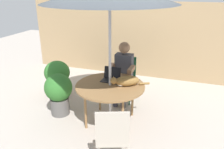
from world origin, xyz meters
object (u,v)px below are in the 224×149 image
Objects in this scene: person_seated at (123,70)px; chair_empty at (112,134)px; chair_occupied at (125,75)px; potted_plant_by_chair at (59,92)px; cat at (126,81)px; patio_table at (110,88)px; laptop at (111,76)px; potted_plant_near_fence at (57,76)px.

chair_empty is at bearing -78.06° from person_seated.
chair_occupied reaches higher than potted_plant_by_chair.
chair_empty is 1.67m from potted_plant_by_chair.
person_seated is at bearing 109.51° from cat.
potted_plant_by_chair is at bearing -139.65° from person_seated.
chair_empty is (0.38, -1.02, -0.12)m from patio_table.
patio_table is at bearing 110.41° from chair_empty.
patio_table is 1.46× the size of potted_plant_by_chair.
laptop reaches higher than patio_table.
person_seated reaches higher than laptop.
person_seated is at bearing 7.11° from potted_plant_near_fence.
laptop is (-0.05, -0.72, 0.24)m from chair_occupied.
person_seated reaches higher than cat.
person_seated is (-0.38, 1.80, 0.17)m from chair_empty.
potted_plant_near_fence is at bearing -166.61° from chair_occupied.
potted_plant_by_chair is (-1.22, -0.10, -0.34)m from cat.
potted_plant_near_fence is (-1.65, 0.55, -0.33)m from cat.
potted_plant_by_chair reaches higher than patio_table.
patio_table is 1.48× the size of potted_plant_near_fence.
patio_table is 0.99m from potted_plant_by_chair.
chair_occupied is at bearing 85.90° from laptop.
chair_empty is at bearing -35.92° from potted_plant_by_chair.
laptop reaches higher than chair_empty.
chair_empty is at bearing -42.51° from potted_plant_near_fence.
chair_occupied is 2.00m from chair_empty.
potted_plant_by_chair is (-0.97, -0.05, -0.20)m from patio_table.
person_seated is 1.30m from potted_plant_by_chair.
laptop is 0.39× the size of potted_plant_by_chair.
potted_plant_near_fence is at bearing 123.20° from potted_plant_by_chair.
patio_table is at bearing -167.18° from cat.
potted_plant_near_fence is (-1.39, -0.33, -0.07)m from chair_occupied.
chair_occupied is 0.76m from laptop.
potted_plant_by_chair is (-0.97, -0.82, -0.25)m from person_seated.
patio_table is at bearing -90.00° from chair_occupied.
chair_empty is 1.85m from person_seated.
potted_plant_near_fence is at bearing 161.70° from cat.
potted_plant_by_chair is (-1.35, 0.98, -0.08)m from chair_empty.
potted_plant_near_fence is 0.99× the size of potted_plant_by_chair.
potted_plant_by_chair is (-0.97, -0.98, -0.08)m from chair_occupied.
chair_occupied is 0.23m from person_seated.
person_seated is at bearing 84.75° from laptop.
cat is 1.77m from potted_plant_near_fence.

